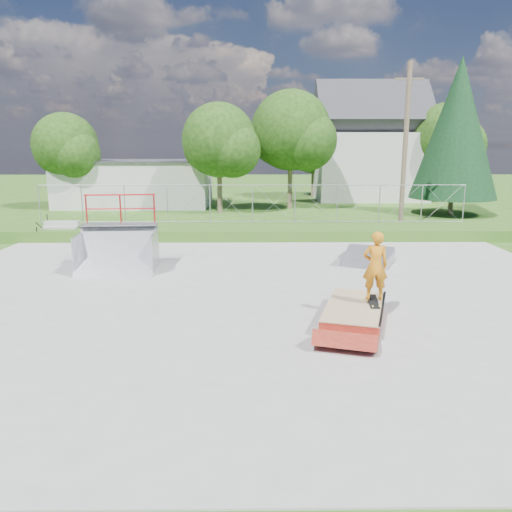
% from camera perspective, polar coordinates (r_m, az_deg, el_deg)
% --- Properties ---
extents(ground, '(120.00, 120.00, 0.00)m').
position_cam_1_polar(ground, '(13.56, -0.24, -5.01)').
color(ground, '#2A5518').
rests_on(ground, ground).
extents(concrete_pad, '(20.00, 16.00, 0.04)m').
position_cam_1_polar(concrete_pad, '(13.55, -0.24, -4.93)').
color(concrete_pad, gray).
rests_on(concrete_pad, ground).
extents(grass_berm, '(24.00, 3.00, 0.50)m').
position_cam_1_polar(grass_berm, '(22.75, -0.39, 2.81)').
color(grass_berm, '#2A5518').
rests_on(grass_berm, ground).
extents(grind_box, '(2.02, 2.93, 0.40)m').
position_cam_1_polar(grind_box, '(12.11, 11.19, -6.43)').
color(grind_box, maroon).
rests_on(grind_box, concrete_pad).
extents(quarter_pipe, '(2.60, 2.25, 2.47)m').
position_cam_1_polar(quarter_pipe, '(16.83, -15.71, 2.30)').
color(quarter_pipe, '#9EA1A6').
rests_on(quarter_pipe, concrete_pad).
extents(flat_bank_ramp, '(2.23, 2.28, 0.50)m').
position_cam_1_polar(flat_bank_ramp, '(17.82, 12.53, -0.20)').
color(flat_bank_ramp, '#9EA1A6').
rests_on(flat_bank_ramp, concrete_pad).
extents(skateboard, '(0.29, 0.81, 0.13)m').
position_cam_1_polar(skateboard, '(12.23, 13.26, -5.14)').
color(skateboard, black).
rests_on(skateboard, grind_box).
extents(skater, '(0.61, 0.42, 1.63)m').
position_cam_1_polar(skater, '(12.02, 13.45, -1.42)').
color(skater, '#C67315').
rests_on(skater, grind_box).
extents(concrete_stairs, '(1.50, 1.60, 0.80)m').
position_cam_1_polar(concrete_stairs, '(23.50, -21.61, 2.61)').
color(concrete_stairs, gray).
rests_on(concrete_stairs, ground).
extents(chain_link_fence, '(20.00, 0.06, 1.80)m').
position_cam_1_polar(chain_link_fence, '(23.58, -0.40, 5.98)').
color(chain_link_fence, '#96979D').
rests_on(chain_link_fence, grass_berm).
extents(utility_building_flat, '(10.00, 6.00, 3.00)m').
position_cam_1_polar(utility_building_flat, '(35.91, -13.47, 8.04)').
color(utility_building_flat, '#BABAB5').
rests_on(utility_building_flat, ground).
extents(gable_house, '(8.40, 6.08, 8.94)m').
position_cam_1_polar(gable_house, '(39.97, 12.81, 11.85)').
color(gable_house, '#BABAB5').
rests_on(gable_house, ground).
extents(utility_pole, '(0.24, 0.24, 8.00)m').
position_cam_1_polar(utility_pole, '(26.05, 16.68, 11.81)').
color(utility_pole, brown).
rests_on(utility_pole, ground).
extents(tree_left_near, '(4.76, 4.48, 6.65)m').
position_cam_1_polar(tree_left_near, '(30.81, -3.80, 12.77)').
color(tree_left_near, brown).
rests_on(tree_left_near, ground).
extents(tree_center, '(5.44, 5.12, 7.60)m').
position_cam_1_polar(tree_center, '(32.87, 4.53, 13.80)').
color(tree_center, brown).
rests_on(tree_center, ground).
extents(tree_left_far, '(4.42, 4.16, 6.18)m').
position_cam_1_polar(tree_left_far, '(34.80, -20.66, 11.48)').
color(tree_left_far, brown).
rests_on(tree_left_far, ground).
extents(tree_right_far, '(5.10, 4.80, 7.12)m').
position_cam_1_polar(tree_right_far, '(39.45, 21.24, 12.35)').
color(tree_right_far, brown).
rests_on(tree_right_far, ground).
extents(tree_back_mid, '(4.08, 3.84, 5.70)m').
position_cam_1_polar(tree_back_mid, '(41.13, 6.95, 11.78)').
color(tree_back_mid, brown).
rests_on(tree_back_mid, ground).
extents(conifer_tree, '(5.04, 5.04, 9.10)m').
position_cam_1_polar(conifer_tree, '(32.29, 22.00, 13.34)').
color(conifer_tree, brown).
rests_on(conifer_tree, ground).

